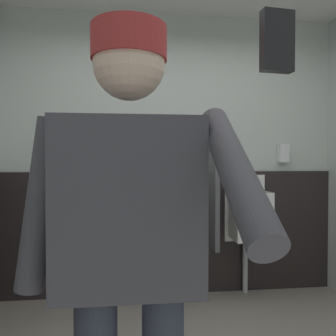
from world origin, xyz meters
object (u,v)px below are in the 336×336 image
at_px(urinal_middle, 249,215).
at_px(soap_dispenser, 283,153).
at_px(cell_phone, 277,41).
at_px(urinal_left, 170,216).
at_px(person, 130,240).

relative_size(urinal_middle, soap_dispenser, 6.89).
distance_m(cell_phone, soap_dispenser, 2.85).
xyz_separation_m(urinal_left, soap_dispenser, (1.15, 0.12, 0.59)).
distance_m(urinal_middle, person, 2.25).
bearing_deg(cell_phone, urinal_left, 81.72).
bearing_deg(cell_phone, soap_dispenser, 58.11).
xyz_separation_m(person, soap_dispenser, (1.52, 2.06, 0.33)).
xyz_separation_m(urinal_middle, person, (-1.12, -1.94, 0.25)).
distance_m(person, cell_phone, 0.74).
height_order(urinal_left, person, person).
distance_m(urinal_left, soap_dispenser, 1.29).
bearing_deg(urinal_middle, cell_phone, -109.19).
height_order(urinal_middle, soap_dispenser, soap_dispenser).
distance_m(person, soap_dispenser, 2.58).
relative_size(urinal_left, soap_dispenser, 6.89).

